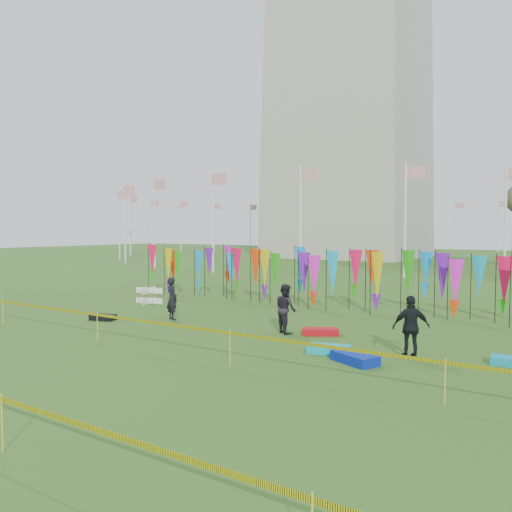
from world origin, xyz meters
The scene contains 12 objects.
ground centered at (0.00, 0.00, 0.00)m, with size 160.00×160.00×0.00m, color #2C4E16.
flagpole_ring centered at (-14.00, 48.00, 4.00)m, with size 57.40×56.16×8.00m.
banner_row centered at (0.28, 8.32, 1.59)m, with size 18.64×0.64×2.47m.
caution_tape_near centered at (-0.22, -1.26, 0.78)m, with size 26.00×0.02×0.90m.
box_kite centered at (-6.21, 5.20, 0.37)m, with size 0.68×0.68×0.75m.
person_left centered at (-2.57, 2.75, 0.80)m, with size 0.58×0.42×1.59m, color black.
person_mid centered at (2.20, 2.94, 0.80)m, with size 0.78×0.48×1.60m, color black.
person_right centered at (6.54, 1.91, 0.82)m, with size 0.97×0.55×1.65m, color black.
kite_bag_turquoise centered at (4.53, 1.20, 0.11)m, with size 1.12×0.56×0.22m, color #0CABB6.
kite_bag_blue centered at (5.48, 0.68, 0.12)m, with size 1.19×0.62×0.25m, color #0A24A5.
kite_bag_red centered at (3.29, 3.27, 0.10)m, with size 1.14×0.52×0.21m, color red.
kite_bag_black centered at (-4.67, 1.27, 0.10)m, with size 0.90×0.52×0.21m, color black.
Camera 1 is at (10.12, -11.12, 3.36)m, focal length 35.00 mm.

